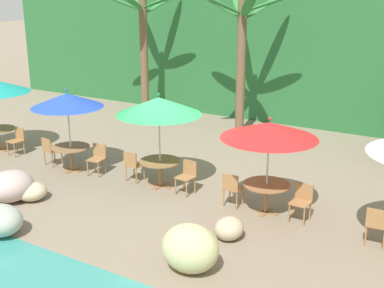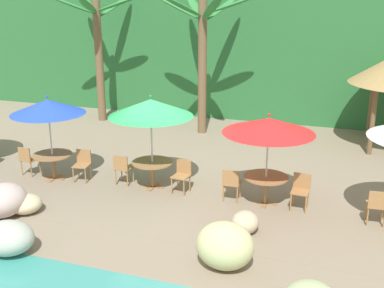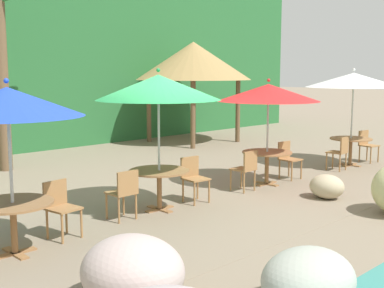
{
  "view_description": "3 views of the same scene",
  "coord_description": "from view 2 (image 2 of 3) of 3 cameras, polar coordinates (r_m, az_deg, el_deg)",
  "views": [
    {
      "loc": [
        6.84,
        -10.37,
        5.14
      ],
      "look_at": [
        0.52,
        0.17,
        1.31
      ],
      "focal_mm": 47.16,
      "sensor_mm": 36.0,
      "label": 1
    },
    {
      "loc": [
        4.42,
        -10.9,
        5.03
      ],
      "look_at": [
        0.69,
        0.19,
        1.3
      ],
      "focal_mm": 44.16,
      "sensor_mm": 36.0,
      "label": 2
    },
    {
      "loc": [
        -6.24,
        -6.81,
        2.52
      ],
      "look_at": [
        0.56,
        0.14,
        1.11
      ],
      "focal_mm": 47.51,
      "sensor_mm": 36.0,
      "label": 3
    }
  ],
  "objects": [
    {
      "name": "dining_table_red",
      "position": [
        11.83,
        8.91,
        -4.45
      ],
      "size": [
        1.1,
        1.1,
        0.74
      ],
      "color": "olive",
      "rests_on": "ground"
    },
    {
      "name": "rock_seawall",
      "position": [
        9.75,
        -8.78,
        -11.24
      ],
      "size": [
        15.83,
        3.35,
        0.92
      ],
      "color": "#C7C285",
      "rests_on": "ground"
    },
    {
      "name": "palm_tree_second",
      "position": [
        17.34,
        1.3,
        12.73
      ],
      "size": [
        3.89,
        3.51,
        5.1
      ],
      "color": "brown",
      "rests_on": "ground"
    },
    {
      "name": "chair_red_inland",
      "position": [
        11.93,
        4.77,
        -4.64
      ],
      "size": [
        0.43,
        0.44,
        0.87
      ],
      "color": "#9E7042",
      "rests_on": "ground"
    },
    {
      "name": "chair_green_inland",
      "position": [
        13.04,
        -8.39,
        -2.8
      ],
      "size": [
        0.42,
        0.43,
        0.87
      ],
      "color": "#9E7042",
      "rests_on": "ground"
    },
    {
      "name": "chair_green_seaward",
      "position": [
        12.46,
        -1.19,
        -3.58
      ],
      "size": [
        0.47,
        0.47,
        0.87
      ],
      "color": "#9E7042",
      "rests_on": "ground"
    },
    {
      "name": "foliage_backdrop",
      "position": [
        20.49,
        6.18,
        11.89
      ],
      "size": [
        28.0,
        2.4,
        6.0
      ],
      "color": "#286633",
      "rests_on": "ground"
    },
    {
      "name": "chair_red_seaward",
      "position": [
        11.82,
        13.01,
        -5.26
      ],
      "size": [
        0.44,
        0.45,
        0.87
      ],
      "color": "#9E7042",
      "rests_on": "ground"
    },
    {
      "name": "umbrella_green",
      "position": [
        12.26,
        -5.0,
        4.38
      ],
      "size": [
        2.23,
        2.23,
        2.56
      ],
      "color": "silver",
      "rests_on": "ground"
    },
    {
      "name": "chair_blue_seaward",
      "position": [
        13.59,
        -13.07,
        -2.22
      ],
      "size": [
        0.47,
        0.48,
        0.87
      ],
      "color": "#9E7042",
      "rests_on": "ground"
    },
    {
      "name": "chair_blue_inland",
      "position": [
        14.37,
        -19.24,
        -1.67
      ],
      "size": [
        0.47,
        0.47,
        0.87
      ],
      "color": "#9E7042",
      "rests_on": "ground"
    },
    {
      "name": "umbrella_blue",
      "position": [
        13.44,
        -17.03,
        4.33
      ],
      "size": [
        2.03,
        2.03,
        2.42
      ],
      "color": "silver",
      "rests_on": "ground"
    },
    {
      "name": "umbrella_red",
      "position": [
        11.38,
        9.24,
        2.22
      ],
      "size": [
        2.24,
        2.24,
        2.35
      ],
      "color": "silver",
      "rests_on": "ground"
    },
    {
      "name": "palm_tree_nearest",
      "position": [
        19.55,
        -11.29,
        12.5
      ],
      "size": [
        3.28,
        3.4,
        5.03
      ],
      "color": "brown",
      "rests_on": "ground"
    },
    {
      "name": "dining_table_green",
      "position": [
        12.72,
        -4.81,
        -2.69
      ],
      "size": [
        1.1,
        1.1,
        0.74
      ],
      "color": "olive",
      "rests_on": "ground"
    },
    {
      "name": "ground_plane",
      "position": [
        12.8,
        -3.22,
        -5.5
      ],
      "size": [
        120.0,
        120.0,
        0.0
      ],
      "primitive_type": "plane",
      "color": "gray"
    },
    {
      "name": "chair_white_inland",
      "position": [
        11.47,
        21.43,
        -6.82
      ],
      "size": [
        0.46,
        0.46,
        0.87
      ],
      "color": "#9E7042",
      "rests_on": "ground"
    },
    {
      "name": "dining_table_blue",
      "position": [
        13.84,
        -16.48,
        -1.69
      ],
      "size": [
        1.1,
        1.1,
        0.74
      ],
      "color": "olive",
      "rests_on": "ground"
    },
    {
      "name": "terrace_deck",
      "position": [
        12.79,
        -3.22,
        -5.48
      ],
      "size": [
        18.0,
        5.2,
        0.01
      ],
      "color": "gray",
      "rests_on": "ground"
    }
  ]
}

